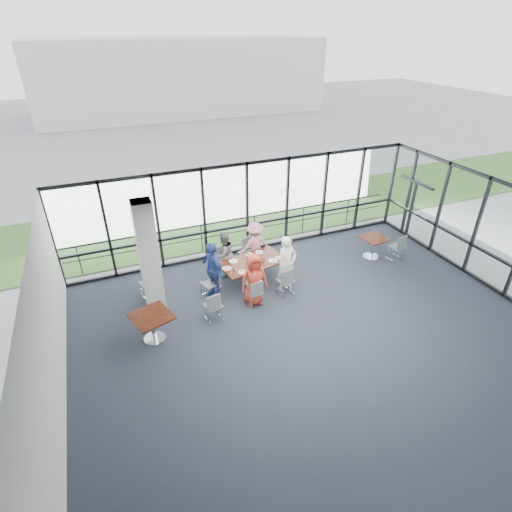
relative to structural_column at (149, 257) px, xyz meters
name	(u,v)px	position (x,y,z in m)	size (l,w,h in m)	color
floor	(319,338)	(3.60, -3.00, -1.61)	(12.00, 10.00, 0.02)	#1F2732
ceiling	(330,226)	(3.60, -3.00, 1.60)	(12.00, 10.00, 0.04)	silver
wall_left	(46,356)	(-2.40, -3.00, 0.00)	(0.10, 10.00, 3.20)	silver
curtain_wall_back	(247,208)	(3.60, 2.00, 0.00)	(12.00, 0.10, 3.20)	white
curtain_wall_right	(505,241)	(9.60, -3.00, 0.00)	(0.10, 10.00, 3.20)	white
exit_door	(411,210)	(9.60, 0.75, -0.55)	(0.12, 1.60, 2.10)	black
structural_column	(149,257)	(0.00, 0.00, 0.00)	(0.50, 0.50, 3.20)	silver
apron	(208,201)	(3.60, 7.00, -1.62)	(80.00, 70.00, 0.02)	gray
grass_strip	(221,217)	(3.60, 5.00, -1.59)	(80.00, 5.00, 0.01)	#2E5D25
hangar_main	(179,75)	(7.60, 29.00, 1.40)	(24.00, 10.00, 6.00)	#BBBEC1
guard_rail	(241,230)	(3.60, 2.60, -1.10)	(0.06, 0.06, 12.00)	#2D2D33
main_table	(252,265)	(2.99, 0.04, -0.97)	(2.15, 1.42, 0.75)	#330C0A
side_table_left	(152,319)	(-0.29, -1.42, -0.96)	(1.15, 1.15, 0.75)	#330C0A
side_table_right	(374,241)	(7.37, -0.09, -0.98)	(0.89, 0.89, 0.75)	#330C0A
diner_near_left	(254,280)	(2.64, -0.96, -0.81)	(0.77, 0.50, 1.58)	red
diner_near_right	(287,264)	(3.79, -0.71, -0.72)	(0.64, 0.47, 1.76)	white
diner_far_left	(224,254)	(2.33, 0.77, -0.84)	(0.74, 0.46, 1.52)	slate
diner_far_right	(255,245)	(3.44, 0.92, -0.82)	(1.01, 0.52, 1.56)	#D07F8C
diner_end	(213,270)	(1.68, -0.17, -0.71)	(1.04, 0.57, 1.77)	#324995
chair_main_nl	(255,292)	(2.63, -1.04, -1.19)	(0.41, 0.41, 0.83)	slate
chair_main_nr	(285,280)	(3.68, -0.88, -1.15)	(0.44, 0.44, 0.90)	slate
chair_main_fl	(224,261)	(2.36, 0.91, -1.18)	(0.41, 0.41, 0.85)	slate
chair_main_fr	(247,253)	(3.21, 1.07, -1.14)	(0.45, 0.45, 0.92)	slate
chair_main_end	(210,284)	(1.59, -0.17, -1.17)	(0.42, 0.42, 0.85)	slate
chair_spare_la	(213,306)	(1.35, -1.23, -1.16)	(0.43, 0.43, 0.88)	slate
chair_spare_lb	(148,283)	(-0.10, 0.55, -1.16)	(0.43, 0.43, 0.88)	slate
chair_spare_r	(397,247)	(8.04, -0.51, -1.13)	(0.46, 0.46, 0.93)	slate
plate_nl	(242,272)	(2.49, -0.43, -0.84)	(0.24, 0.24, 0.01)	white
plate_nr	(273,261)	(3.58, -0.17, -0.84)	(0.28, 0.28, 0.01)	white
plate_fl	(233,261)	(2.46, 0.26, -0.84)	(0.27, 0.27, 0.01)	white
plate_fr	(259,252)	(3.39, 0.46, -0.84)	(0.25, 0.25, 0.01)	white
plate_end	(227,268)	(2.14, -0.07, -0.84)	(0.27, 0.27, 0.01)	white
tumbler_a	(250,266)	(2.80, -0.28, -0.78)	(0.07, 0.07, 0.14)	white
tumbler_b	(264,260)	(3.29, -0.13, -0.79)	(0.06, 0.06, 0.13)	white
tumbler_c	(248,256)	(2.96, 0.28, -0.79)	(0.06, 0.06, 0.13)	white
tumbler_d	(234,269)	(2.28, -0.27, -0.78)	(0.07, 0.07, 0.13)	white
menu_a	(257,269)	(2.94, -0.41, -0.85)	(0.28, 0.20, 0.00)	white
menu_b	(279,257)	(3.85, -0.07, -0.85)	(0.28, 0.19, 0.00)	white
menu_c	(249,255)	(3.06, 0.44, -0.85)	(0.27, 0.19, 0.00)	white
condiment_caddy	(253,258)	(3.07, 0.15, -0.83)	(0.10, 0.07, 0.04)	black
ketchup_bottle	(252,257)	(3.03, 0.15, -0.76)	(0.06, 0.06, 0.18)	maroon
green_bottle	(252,257)	(3.01, 0.13, -0.75)	(0.05, 0.05, 0.20)	#16652E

